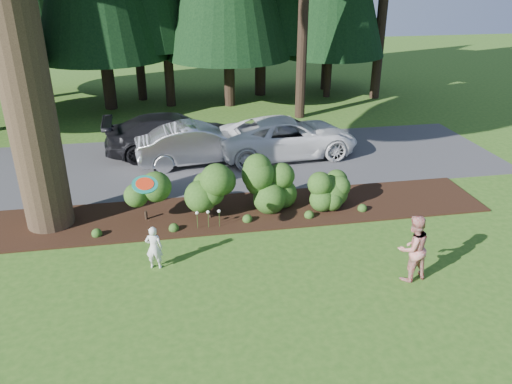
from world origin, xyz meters
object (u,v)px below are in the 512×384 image
Objects in this scene: car_dark_suv at (175,134)px; adult at (413,248)px; frisbee at (145,184)px; child at (154,248)px; car_silver_wagon at (197,143)px; car_white_suv at (287,137)px.

adult is (5.04, -9.41, 0.02)m from car_dark_suv.
frisbee is at bearing 171.20° from car_dark_suv.
frisbee is at bearing -2.59° from child.
car_dark_suv reaches higher than child.
car_silver_wagon is 6.98m from child.
car_white_suv is (3.37, 0.14, 0.01)m from car_silver_wagon.
car_white_suv is 4.24m from car_dark_suv.
car_silver_wagon is at bearing -148.22° from car_dark_suv.
frisbee is (-0.81, -7.90, 1.40)m from car_dark_suv.
frisbee is at bearing -27.09° from adult.
car_white_suv is 8.49m from child.
car_white_suv is 8.63m from frisbee.
adult is at bearing -154.79° from car_dark_suv.
frisbee is (-0.07, 0.02, 1.63)m from child.
car_silver_wagon is at bearing -91.20° from child.
car_silver_wagon is 0.83× the size of car_white_suv.
child is at bearing 140.37° from car_white_suv.
car_silver_wagon is 3.37m from car_white_suv.
frisbee is (-4.94, -6.93, 1.42)m from car_white_suv.
car_dark_suv is 8.06m from frisbee.
car_dark_suv reaches higher than car_silver_wagon.
car_silver_wagon is 2.74× the size of adult.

